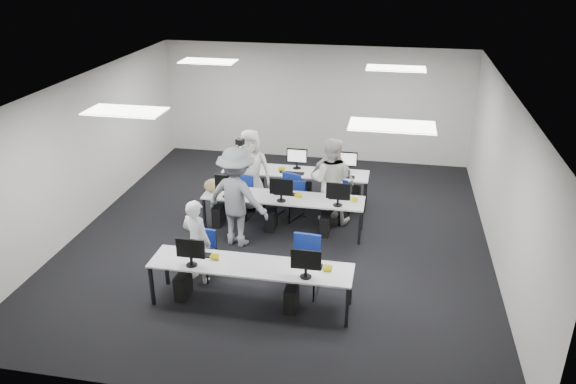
% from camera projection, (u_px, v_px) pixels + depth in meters
% --- Properties ---
extents(room, '(9.00, 9.02, 3.00)m').
position_uv_depth(room, '(281.00, 164.00, 10.59)').
color(room, black).
rests_on(room, ground).
extents(ceiling_panels, '(5.20, 4.60, 0.02)m').
position_uv_depth(ceiling_panels, '(280.00, 87.00, 9.98)').
color(ceiling_panels, white).
rests_on(ceiling_panels, room).
extents(desk_front, '(3.20, 0.70, 0.73)m').
position_uv_depth(desk_front, '(251.00, 268.00, 8.76)').
color(desk_front, silver).
rests_on(desk_front, ground).
extents(desk_mid, '(3.20, 0.70, 0.73)m').
position_uv_depth(desk_mid, '(283.00, 199.00, 11.10)').
color(desk_mid, silver).
rests_on(desk_mid, ground).
extents(desk_back, '(3.20, 0.70, 0.73)m').
position_uv_depth(desk_back, '(296.00, 173.00, 12.35)').
color(desk_back, silver).
rests_on(desk_back, ground).
extents(equipment_front, '(2.51, 0.41, 1.19)m').
position_uv_depth(equipment_front, '(239.00, 284.00, 8.91)').
color(equipment_front, '#0C31A2').
rests_on(equipment_front, desk_front).
extents(equipment_mid, '(2.91, 0.41, 1.19)m').
position_uv_depth(equipment_mid, '(274.00, 214.00, 11.25)').
color(equipment_mid, white).
rests_on(equipment_mid, desk_mid).
extents(equipment_back, '(2.91, 0.41, 1.19)m').
position_uv_depth(equipment_back, '(304.00, 187.00, 12.47)').
color(equipment_back, white).
rests_on(equipment_back, desk_back).
extents(chair_0, '(0.45, 0.49, 0.83)m').
position_uv_depth(chair_0, '(203.00, 262.00, 9.72)').
color(chair_0, navy).
rests_on(chair_0, ground).
extents(chair_1, '(0.51, 0.55, 0.97)m').
position_uv_depth(chair_1, '(304.00, 275.00, 9.26)').
color(chair_1, navy).
rests_on(chair_1, ground).
extents(chair_2, '(0.48, 0.51, 0.86)m').
position_uv_depth(chair_2, '(242.00, 204.00, 11.86)').
color(chair_2, navy).
rests_on(chair_2, ground).
extents(chair_3, '(0.60, 0.62, 0.92)m').
position_uv_depth(chair_3, '(287.00, 204.00, 11.80)').
color(chair_3, navy).
rests_on(chair_3, ground).
extents(chair_4, '(0.52, 0.55, 0.86)m').
position_uv_depth(chair_4, '(335.00, 208.00, 11.68)').
color(chair_4, navy).
rests_on(chair_4, ground).
extents(chair_5, '(0.47, 0.50, 0.83)m').
position_uv_depth(chair_5, '(238.00, 195.00, 12.33)').
color(chair_5, navy).
rests_on(chair_5, ground).
extents(chair_6, '(0.45, 0.49, 0.82)m').
position_uv_depth(chair_6, '(297.00, 202.00, 11.98)').
color(chair_6, navy).
rests_on(chair_6, ground).
extents(chair_7, '(0.51, 0.54, 0.86)m').
position_uv_depth(chair_7, '(337.00, 206.00, 11.76)').
color(chair_7, navy).
rests_on(chair_7, ground).
extents(handbag, '(0.39, 0.33, 0.28)m').
position_uv_depth(handbag, '(212.00, 185.00, 11.26)').
color(handbag, '#957C4D').
rests_on(handbag, desk_mid).
extents(student_0, '(0.64, 0.53, 1.50)m').
position_uv_depth(student_0, '(197.00, 241.00, 9.39)').
color(student_0, '#B9B7AE').
rests_on(student_0, ground).
extents(student_1, '(0.91, 0.73, 1.81)m').
position_uv_depth(student_1, '(331.00, 180.00, 11.41)').
color(student_1, '#B9B7AE').
rests_on(student_1, ground).
extents(student_2, '(0.93, 0.66, 1.78)m').
position_uv_depth(student_2, '(251.00, 170.00, 11.97)').
color(student_2, '#B9B7AE').
rests_on(student_2, ground).
extents(student_3, '(1.02, 0.61, 1.63)m').
position_uv_depth(student_3, '(332.00, 179.00, 11.72)').
color(student_3, '#B9B7AE').
rests_on(student_3, ground).
extents(photographer, '(1.40, 1.03, 1.94)m').
position_uv_depth(photographer, '(237.00, 197.00, 10.49)').
color(photographer, gray).
rests_on(photographer, ground).
extents(dslr_camera, '(0.18, 0.21, 0.10)m').
position_uv_depth(dslr_camera, '(240.00, 142.00, 10.22)').
color(dslr_camera, black).
rests_on(dslr_camera, photographer).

